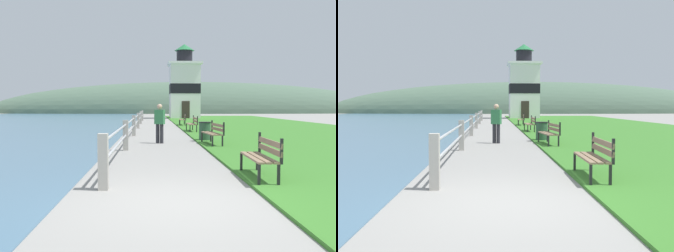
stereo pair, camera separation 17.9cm
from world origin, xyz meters
The scene contains 11 objects.
ground_plane centered at (0.00, 0.00, 0.00)m, with size 160.00×160.00×0.00m, color gray.
grass_verge centered at (7.44, 18.24, 0.03)m, with size 12.00×54.71×0.06m.
seawall_railing centered at (-1.34, 16.00, 0.62)m, with size 0.18×30.18×1.04m.
park_bench_near centered at (1.88, 1.81, 0.54)m, with size 0.52×1.67×0.94m.
park_bench_midway centered at (1.96, 8.42, 0.54)m, with size 0.62×1.83×0.94m.
park_bench_far centered at (1.94, 15.60, 0.54)m, with size 0.50×1.87×0.94m.
park_bench_by_lighthouse centered at (1.94, 22.09, 0.54)m, with size 0.57×1.88×0.94m.
lighthouse centered at (3.40, 37.72, 3.68)m, with size 3.87×3.87×8.60m.
person_strolling centered at (-0.12, 9.35, 0.87)m, with size 0.44×0.35×1.61m.
trash_bin centered at (1.85, 10.13, 0.42)m, with size 0.54×0.54×0.84m.
distant_hillside centered at (8.00, 66.47, 0.00)m, with size 80.00×16.00×12.00m.
Camera 2 is at (-0.27, -5.89, 1.57)m, focal length 40.00 mm.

